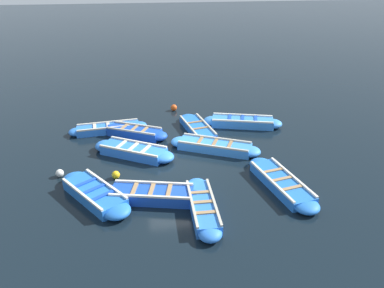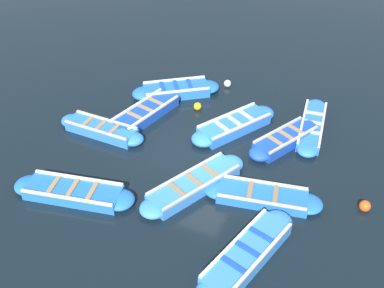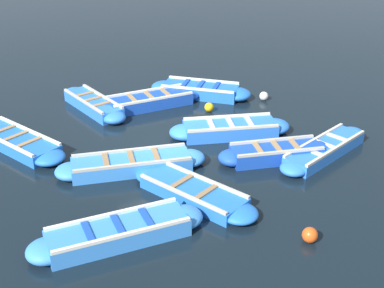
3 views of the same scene
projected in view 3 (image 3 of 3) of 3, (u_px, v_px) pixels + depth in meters
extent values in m
plane|color=black|center=(170.00, 144.00, 15.42)|extent=(120.00, 120.00, 0.00)
cube|color=blue|center=(93.00, 105.00, 17.56)|extent=(0.80, 2.64, 0.37)
ellipsoid|color=blue|center=(75.00, 93.00, 18.48)|extent=(0.73, 0.76, 0.37)
ellipsoid|color=blue|center=(114.00, 117.00, 16.63)|extent=(0.73, 0.76, 0.37)
cube|color=#B2AD9E|center=(83.00, 101.00, 17.26)|extent=(0.09, 2.58, 0.07)
cube|color=#B2AD9E|center=(102.00, 96.00, 17.66)|extent=(0.09, 2.58, 0.07)
cube|color=#9E7A51|center=(85.00, 94.00, 17.86)|extent=(0.70, 0.14, 0.04)
cube|color=#9E7A51|center=(93.00, 99.00, 17.47)|extent=(0.70, 0.14, 0.04)
cube|color=#9E7A51|center=(101.00, 104.00, 17.07)|extent=(0.70, 0.14, 0.04)
cube|color=blue|center=(325.00, 150.00, 14.71)|extent=(2.99, 1.12, 0.32)
ellipsoid|color=blue|center=(294.00, 168.00, 13.79)|extent=(0.82, 0.80, 0.32)
ellipsoid|color=blue|center=(352.00, 134.00, 15.64)|extent=(0.82, 0.80, 0.32)
cube|color=beige|center=(337.00, 148.00, 14.40)|extent=(2.85, 0.42, 0.07)
cube|color=beige|center=(315.00, 140.00, 14.84)|extent=(2.85, 0.42, 0.07)
cube|color=beige|center=(313.00, 152.00, 14.24)|extent=(0.22, 0.70, 0.04)
cube|color=beige|center=(325.00, 144.00, 14.63)|extent=(0.22, 0.70, 0.04)
cube|color=beige|center=(337.00, 137.00, 15.02)|extent=(0.22, 0.70, 0.04)
cube|color=#1947B7|center=(150.00, 101.00, 17.80)|extent=(2.93, 1.52, 0.38)
ellipsoid|color=#1947B7|center=(109.00, 108.00, 17.26)|extent=(1.05, 1.03, 0.38)
ellipsoid|color=#1947B7|center=(187.00, 94.00, 18.35)|extent=(1.05, 1.03, 0.38)
cube|color=silver|center=(154.00, 99.00, 17.36)|extent=(2.69, 0.68, 0.07)
cube|color=silver|center=(145.00, 91.00, 18.04)|extent=(2.69, 0.68, 0.07)
cube|color=#9E7A51|center=(132.00, 98.00, 17.48)|extent=(0.32, 0.83, 0.04)
cube|color=#9E7A51|center=(149.00, 95.00, 17.71)|extent=(0.32, 0.83, 0.04)
cube|color=#9E7A51|center=(166.00, 92.00, 17.94)|extent=(0.32, 0.83, 0.04)
cube|color=blue|center=(200.00, 91.00, 18.66)|extent=(2.36, 2.70, 0.39)
ellipsoid|color=blue|center=(165.00, 87.00, 18.97)|extent=(1.32, 1.32, 0.39)
ellipsoid|color=blue|center=(237.00, 94.00, 18.35)|extent=(1.32, 1.32, 0.39)
cube|color=silver|center=(197.00, 89.00, 18.16)|extent=(1.58, 2.11, 0.07)
cube|color=silver|center=(204.00, 80.00, 18.96)|extent=(1.58, 2.11, 0.07)
cube|color=#1947B7|center=(185.00, 83.00, 18.69)|extent=(0.80, 0.64, 0.04)
cube|color=#1947B7|center=(200.00, 85.00, 18.56)|extent=(0.80, 0.64, 0.04)
cube|color=#1947B7|center=(216.00, 86.00, 18.43)|extent=(0.80, 0.64, 0.04)
cube|color=#3884E0|center=(132.00, 165.00, 13.93)|extent=(3.17, 2.12, 0.36)
ellipsoid|color=#3884E0|center=(71.00, 171.00, 13.62)|extent=(1.13, 1.11, 0.36)
ellipsoid|color=#3884E0|center=(189.00, 158.00, 14.25)|extent=(1.13, 1.11, 0.36)
cube|color=#B2AD9E|center=(133.00, 165.00, 13.48)|extent=(2.77, 1.35, 0.07)
cube|color=#B2AD9E|center=(129.00, 150.00, 14.19)|extent=(2.77, 1.35, 0.07)
cube|color=olive|center=(106.00, 161.00, 13.71)|extent=(0.46, 0.78, 0.04)
cube|color=olive|center=(131.00, 158.00, 13.84)|extent=(0.46, 0.78, 0.04)
cube|color=olive|center=(156.00, 155.00, 13.98)|extent=(0.46, 0.78, 0.04)
cube|color=#1947B7|center=(276.00, 153.00, 14.47)|extent=(2.56, 1.83, 0.38)
ellipsoid|color=#1947B7|center=(233.00, 158.00, 14.25)|extent=(1.03, 1.02, 0.38)
ellipsoid|color=#1947B7|center=(318.00, 149.00, 14.70)|extent=(1.03, 1.02, 0.38)
cube|color=#B2AD9E|center=(282.00, 152.00, 14.05)|extent=(2.18, 1.15, 0.07)
cube|color=#B2AD9E|center=(272.00, 140.00, 14.69)|extent=(2.18, 1.15, 0.07)
cube|color=#9E7A51|center=(258.00, 148.00, 14.28)|extent=(0.45, 0.71, 0.04)
cube|color=#9E7A51|center=(277.00, 146.00, 14.38)|extent=(0.45, 0.71, 0.04)
cube|color=#9E7A51|center=(295.00, 145.00, 14.47)|extent=(0.45, 0.71, 0.04)
cube|color=blue|center=(193.00, 193.00, 12.75)|extent=(1.46, 2.80, 0.30)
ellipsoid|color=blue|center=(153.00, 175.00, 13.51)|extent=(1.03, 1.05, 0.30)
ellipsoid|color=blue|center=(239.00, 213.00, 11.98)|extent=(1.03, 1.05, 0.30)
cube|color=#B2AD9E|center=(182.00, 194.00, 12.37)|extent=(0.60, 2.58, 0.07)
cube|color=#B2AD9E|center=(205.00, 179.00, 12.96)|extent=(0.60, 2.58, 0.07)
cube|color=olive|center=(181.00, 181.00, 12.89)|extent=(0.84, 0.30, 0.04)
cube|color=olive|center=(206.00, 192.00, 12.45)|extent=(0.84, 0.30, 0.04)
cube|color=#3884E0|center=(118.00, 233.00, 11.24)|extent=(3.11, 1.64, 0.39)
ellipsoid|color=#3884E0|center=(47.00, 251.00, 10.72)|extent=(1.04, 1.02, 0.39)
ellipsoid|color=#3884E0|center=(184.00, 217.00, 11.77)|extent=(1.04, 1.02, 0.39)
cube|color=silver|center=(124.00, 235.00, 10.80)|extent=(2.84, 0.83, 0.07)
cube|color=silver|center=(112.00, 214.00, 11.48)|extent=(2.84, 0.83, 0.07)
cube|color=#1947B7|center=(88.00, 232.00, 10.92)|extent=(0.34, 0.80, 0.04)
cube|color=#1947B7|center=(118.00, 225.00, 11.15)|extent=(0.34, 0.80, 0.04)
cube|color=#1947B7|center=(146.00, 218.00, 11.37)|extent=(0.34, 0.80, 0.04)
cube|color=blue|center=(17.00, 142.00, 15.14)|extent=(1.57, 3.07, 0.34)
ellipsoid|color=blue|center=(49.00, 157.00, 14.32)|extent=(1.07, 1.09, 0.34)
cube|color=silver|center=(2.00, 141.00, 14.75)|extent=(0.69, 2.82, 0.07)
cube|color=silver|center=(29.00, 130.00, 15.36)|extent=(0.69, 2.82, 0.07)
cube|color=#9E7A51|center=(3.00, 130.00, 15.41)|extent=(0.86, 0.32, 0.04)
cube|color=#9E7A51|center=(16.00, 136.00, 15.06)|extent=(0.86, 0.32, 0.04)
cube|color=#9E7A51|center=(29.00, 142.00, 14.71)|extent=(0.86, 0.32, 0.04)
cube|color=blue|center=(230.00, 129.00, 15.83)|extent=(2.84, 2.17, 0.39)
ellipsoid|color=blue|center=(185.00, 132.00, 15.64)|extent=(1.22, 1.21, 0.39)
ellipsoid|color=blue|center=(274.00, 126.00, 16.02)|extent=(1.22, 1.21, 0.39)
cube|color=beige|center=(234.00, 128.00, 15.34)|extent=(2.36, 1.38, 0.07)
cube|color=beige|center=(227.00, 116.00, 16.11)|extent=(2.36, 1.38, 0.07)
cube|color=beige|center=(211.00, 124.00, 15.65)|extent=(0.54, 0.80, 0.04)
cube|color=beige|center=(230.00, 123.00, 15.73)|extent=(0.54, 0.80, 0.04)
cube|color=beige|center=(249.00, 121.00, 15.81)|extent=(0.54, 0.80, 0.04)
sphere|color=#E05119|center=(310.00, 235.00, 11.23)|extent=(0.34, 0.34, 0.34)
sphere|color=silver|center=(264.00, 96.00, 18.32)|extent=(0.30, 0.30, 0.30)
sphere|color=#EAB214|center=(209.00, 107.00, 17.44)|extent=(0.30, 0.30, 0.30)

